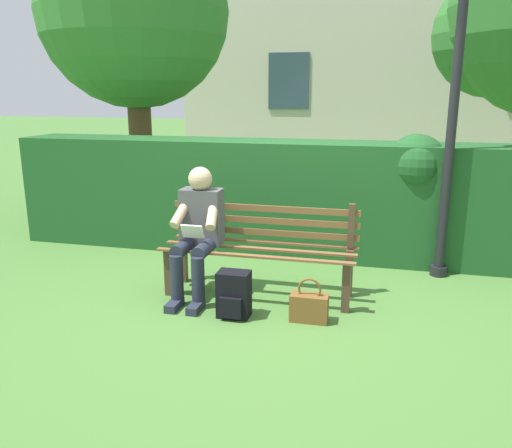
{
  "coord_description": "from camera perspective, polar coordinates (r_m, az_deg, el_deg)",
  "views": [
    {
      "loc": [
        -1.06,
        4.42,
        1.87
      ],
      "look_at": [
        0.0,
        0.1,
        0.72
      ],
      "focal_mm": 36.25,
      "sensor_mm": 36.0,
      "label": 1
    }
  ],
  "objects": [
    {
      "name": "building_facade",
      "position": [
        13.18,
        16.49,
        21.97
      ],
      "size": [
        9.9,
        2.9,
        7.42
      ],
      "color": "beige",
      "rests_on": "ground"
    },
    {
      "name": "handbag",
      "position": [
        4.38,
        5.88,
        -9.06
      ],
      "size": [
        0.32,
        0.15,
        0.38
      ],
      "color": "brown",
      "rests_on": "ground"
    },
    {
      "name": "lamp_post",
      "position": [
        5.45,
        21.46,
        17.2
      ],
      "size": [
        0.29,
        0.29,
        3.4
      ],
      "color": "black",
      "rests_on": "ground"
    },
    {
      "name": "backpack",
      "position": [
        4.42,
        -2.47,
        -7.8
      ],
      "size": [
        0.27,
        0.26,
        0.4
      ],
      "color": "black",
      "rests_on": "ground"
    },
    {
      "name": "hedge_backdrop",
      "position": [
        6.12,
        0.53,
        3.35
      ],
      "size": [
        5.87,
        0.78,
        1.43
      ],
      "color": "#1E5123",
      "rests_on": "ground"
    },
    {
      "name": "tree",
      "position": [
        8.52,
        -13.87,
        21.26
      ],
      "size": [
        2.94,
        2.8,
        4.4
      ],
      "color": "brown",
      "rests_on": "ground"
    },
    {
      "name": "park_bench",
      "position": [
        4.84,
        0.52,
        -2.48
      ],
      "size": [
        1.8,
        0.52,
        0.88
      ],
      "color": "#4C3828",
      "rests_on": "ground"
    },
    {
      "name": "ground",
      "position": [
        4.92,
        0.28,
        -7.87
      ],
      "size": [
        60.0,
        60.0,
        0.0
      ],
      "primitive_type": "plane",
      "color": "#477533"
    },
    {
      "name": "person_seated",
      "position": [
        4.77,
        -6.45,
        -0.53
      ],
      "size": [
        0.44,
        0.73,
        1.2
      ],
      "color": "#4C4C51",
      "rests_on": "ground"
    }
  ]
}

